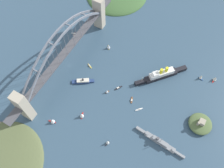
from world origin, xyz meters
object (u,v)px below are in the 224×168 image
(fort_island_mid_harbor, at_px, (200,124))
(small_boat_10, at_px, (139,109))
(ocean_liner, at_px, (161,75))
(small_boat_7, at_px, (108,142))
(small_boat_1, at_px, (201,77))
(small_boat_9, at_px, (118,88))
(small_boat_8, at_px, (215,79))
(small_boat_3, at_px, (109,46))
(small_boat_5, at_px, (52,121))
(small_boat_6, at_px, (107,91))
(harbor_ferry_steamer, at_px, (83,81))
(small_boat_4, at_px, (90,66))
(small_boat_0, at_px, (82,115))
(harbor_arch_bridge, at_px, (65,53))
(seaplane_taxiing_near_bridge, at_px, (75,34))
(naval_cruiser, at_px, (159,142))
(small_boat_2, at_px, (132,100))

(fort_island_mid_harbor, distance_m, small_boat_10, 85.04)
(ocean_liner, distance_m, fort_island_mid_harbor, 89.76)
(small_boat_7, bearing_deg, small_boat_10, 166.92)
(small_boat_1, xyz_separation_m, small_boat_9, (76.74, -101.34, -3.45))
(fort_island_mid_harbor, bearing_deg, small_boat_8, -177.08)
(small_boat_10, bearing_deg, small_boat_8, 141.86)
(small_boat_3, relative_size, small_boat_5, 0.89)
(small_boat_6, bearing_deg, small_boat_1, 129.04)
(small_boat_6, bearing_deg, harbor_ferry_steamer, -86.89)
(small_boat_7, bearing_deg, small_boat_4, -137.10)
(small_boat_0, relative_size, small_boat_5, 0.98)
(small_boat_0, height_order, small_boat_7, small_boat_0)
(harbor_arch_bridge, height_order, small_boat_8, harbor_arch_bridge)
(small_boat_3, bearing_deg, seaplane_taxiing_near_bridge, -86.54)
(small_boat_3, height_order, small_boat_7, small_boat_3)
(seaplane_taxiing_near_bridge, relative_size, small_boat_5, 1.04)
(small_boat_1, bearing_deg, small_boat_5, -42.64)
(seaplane_taxiing_near_bridge, distance_m, small_boat_0, 149.84)
(harbor_ferry_steamer, bearing_deg, fort_island_mid_harbor, 96.81)
(small_boat_9, bearing_deg, small_boat_7, 19.10)
(naval_cruiser, height_order, seaplane_taxiing_near_bridge, naval_cruiser)
(fort_island_mid_harbor, height_order, small_boat_9, fort_island_mid_harbor)
(small_boat_5, relative_size, small_boat_7, 1.20)
(small_boat_1, xyz_separation_m, small_boat_5, (168.03, -154.75, 0.51))
(small_boat_2, height_order, small_boat_8, small_boat_8)
(small_boat_6, bearing_deg, harbor_arch_bridge, -99.02)
(seaplane_taxiing_near_bridge, height_order, small_boat_1, small_boat_1)
(harbor_arch_bridge, relative_size, seaplane_taxiing_near_bridge, 22.22)
(small_boat_4, distance_m, small_boat_9, 59.52)
(seaplane_taxiing_near_bridge, xyz_separation_m, small_boat_8, (-30.00, 235.28, 2.56))
(harbor_ferry_steamer, bearing_deg, seaplane_taxiing_near_bridge, -138.57)
(small_boat_2, distance_m, small_boat_4, 87.23)
(seaplane_taxiing_near_bridge, relative_size, small_boat_7, 1.25)
(naval_cruiser, xyz_separation_m, small_boat_0, (19.33, -109.31, 1.78))
(small_boat_1, height_order, small_boat_2, small_boat_1)
(harbor_arch_bridge, xyz_separation_m, ocean_liner, (-51.75, 135.45, -25.90))
(harbor_ferry_steamer, height_order, small_boat_3, small_boat_3)
(ocean_liner, relative_size, small_boat_1, 7.45)
(small_boat_5, height_order, small_boat_9, small_boat_5)
(harbor_arch_bridge, bearing_deg, fort_island_mid_harbor, 91.79)
(small_boat_7, bearing_deg, small_boat_5, -81.79)
(small_boat_5, xyz_separation_m, small_boat_8, (-175.44, 174.27, -0.38))
(small_boat_5, bearing_deg, harbor_ferry_steamer, 178.86)
(naval_cruiser, distance_m, small_boat_0, 111.03)
(small_boat_7, xyz_separation_m, small_boat_10, (-63.86, 14.84, -3.56))
(naval_cruiser, height_order, small_boat_8, naval_cruiser)
(small_boat_2, bearing_deg, fort_island_mid_harbor, 97.20)
(harbor_ferry_steamer, height_order, small_boat_9, harbor_ferry_steamer)
(small_boat_1, xyz_separation_m, small_boat_6, (91.19, -112.44, -0.98))
(small_boat_7, bearing_deg, fort_island_mid_harbor, 130.81)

